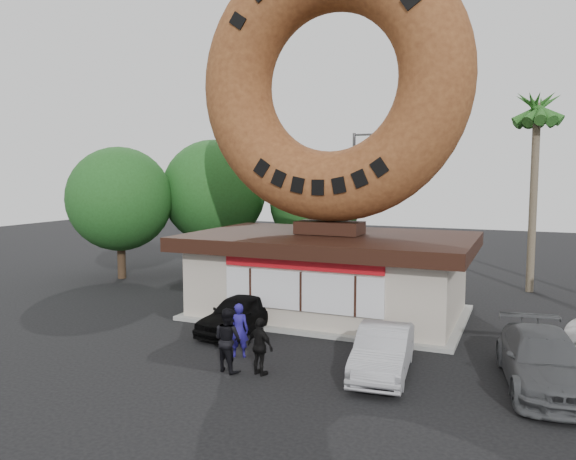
# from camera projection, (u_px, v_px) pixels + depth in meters

# --- Properties ---
(ground) EXTENTS (90.00, 90.00, 0.00)m
(ground) POSITION_uv_depth(u_px,v_px,m) (266.00, 359.00, 17.35)
(ground) COLOR black
(ground) RESTS_ON ground
(donut_shop) EXTENTS (11.20, 7.20, 3.80)m
(donut_shop) POSITION_uv_depth(u_px,v_px,m) (329.00, 272.00, 22.65)
(donut_shop) COLOR #BAB09F
(donut_shop) RESTS_ON ground
(giant_donut) EXTENTS (10.93, 2.79, 10.93)m
(giant_donut) POSITION_uv_depth(u_px,v_px,m) (331.00, 82.00, 21.90)
(giant_donut) COLOR #94562B
(giant_donut) RESTS_ON donut_shop
(tree_west) EXTENTS (6.00, 6.00, 7.65)m
(tree_west) POSITION_uv_depth(u_px,v_px,m) (214.00, 192.00, 32.50)
(tree_west) COLOR #473321
(tree_west) RESTS_ON ground
(tree_mid) EXTENTS (5.20, 5.20, 6.63)m
(tree_mid) POSITION_uv_depth(u_px,v_px,m) (315.00, 203.00, 32.23)
(tree_mid) COLOR #473321
(tree_mid) RESTS_ON ground
(tree_far) EXTENTS (5.60, 5.60, 7.14)m
(tree_far) POSITION_uv_depth(u_px,v_px,m) (120.00, 199.00, 30.24)
(tree_far) COLOR #473321
(tree_far) RESTS_ON ground
(palm_near) EXTENTS (2.60, 2.60, 9.75)m
(palm_near) POSITION_uv_depth(u_px,v_px,m) (537.00, 116.00, 26.36)
(palm_near) COLOR #726651
(palm_near) RESTS_ON ground
(street_lamp) EXTENTS (2.11, 0.20, 8.00)m
(street_lamp) POSITION_uv_depth(u_px,v_px,m) (356.00, 195.00, 32.26)
(street_lamp) COLOR #59595E
(street_lamp) RESTS_ON ground
(person_left) EXTENTS (0.73, 0.60, 1.71)m
(person_left) POSITION_uv_depth(u_px,v_px,m) (239.00, 330.00, 17.47)
(person_left) COLOR navy
(person_left) RESTS_ON ground
(person_center) EXTENTS (1.08, 0.95, 1.86)m
(person_center) POSITION_uv_depth(u_px,v_px,m) (228.00, 340.00, 16.21)
(person_center) COLOR black
(person_center) RESTS_ON ground
(person_right) EXTENTS (1.05, 0.71, 1.65)m
(person_right) POSITION_uv_depth(u_px,v_px,m) (260.00, 347.00, 15.91)
(person_right) COLOR black
(person_right) RESTS_ON ground
(car_black) EXTENTS (1.90, 4.09, 1.36)m
(car_black) POSITION_uv_depth(u_px,v_px,m) (239.00, 314.00, 20.23)
(car_black) COLOR black
(car_black) RESTS_ON ground
(car_silver) EXTENTS (1.87, 4.24, 1.36)m
(car_silver) POSITION_uv_depth(u_px,v_px,m) (383.00, 351.00, 15.99)
(car_silver) COLOR #A6A6AB
(car_silver) RESTS_ON ground
(car_grey) EXTENTS (2.84, 5.34, 1.47)m
(car_grey) POSITION_uv_depth(u_px,v_px,m) (544.00, 361.00, 14.97)
(car_grey) COLOR #525457
(car_grey) RESTS_ON ground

